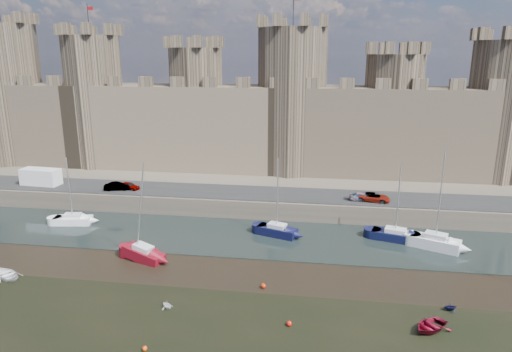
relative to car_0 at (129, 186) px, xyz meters
The scene contains 21 objects.
water_channel 22.51m from the car_0, 24.36° to the right, with size 160.00×12.00×0.08m, color black.
quay 33.68m from the car_0, 52.83° to the left, with size 160.00×60.00×2.50m, color #4C443A.
road 20.34m from the car_0, ahead, with size 160.00×7.00×0.10m, color black.
castle 26.09m from the car_0, 36.94° to the left, with size 108.50×11.00×29.00m.
car_0 is the anchor object (origin of this frame).
car_1 1.59m from the car_0, 155.06° to the right, with size 1.30×3.72×1.23m, color gray.
car_2 33.29m from the car_0, ahead, with size 1.56×3.83×1.11m, color gray.
car_3 34.54m from the car_0, ahead, with size 2.03×4.40×1.22m, color gray.
van 13.98m from the car_0, behind, with size 5.75×2.30×2.51m, color white.
sailboat_0 9.59m from the car_0, 117.69° to the right, with size 4.97×2.50×8.89m.
sailboat_1 24.02m from the car_0, 20.17° to the right, with size 5.20×3.38×9.72m.
sailboat_2 41.83m from the car_0, 12.96° to the right, with size 5.71×4.06×11.50m.
sailboat_3 37.40m from the car_0, 11.77° to the right, with size 5.75×3.51×9.43m.
sailboat_4 19.32m from the car_0, 62.48° to the right, with size 5.01×3.27×10.92m.
dinghy_3 29.92m from the car_0, 60.71° to the right, with size 1.09×0.67×1.27m, color white.
dinghy_4 45.07m from the car_0, 35.36° to the right, with size 2.46×0.71×3.45m, color maroon.
dinghy_6 23.18m from the car_0, 97.91° to the right, with size 2.33×0.68×3.27m, color white.
dinghy_7 45.27m from the car_0, 30.21° to the right, with size 1.08×0.66×1.25m, color black.
buoy_1 37.23m from the car_0, 46.87° to the right, with size 0.46×0.46×0.46m, color red.
buoy_3 31.02m from the car_0, 43.34° to the right, with size 0.49×0.49×0.49m, color red.
buoy_4 35.30m from the car_0, 65.01° to the right, with size 0.40×0.40×0.40m, color #F4470A.
Camera 1 is at (7.14, -26.85, 21.66)m, focal length 32.00 mm.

